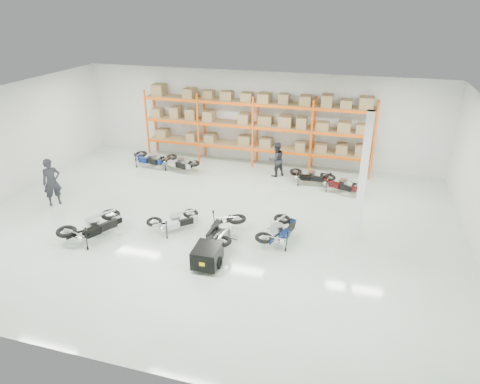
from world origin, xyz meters
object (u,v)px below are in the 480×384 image
(moto_blue_centre, at_px, (279,227))
(person_left, at_px, (52,182))
(moto_back_d, at_px, (341,181))
(moto_touring_right, at_px, (223,226))
(moto_silver_left, at_px, (175,218))
(person_back, at_px, (276,159))
(trailer, at_px, (207,256))
(moto_back_a, at_px, (150,156))
(moto_back_c, at_px, (310,173))
(moto_back_b, at_px, (179,160))
(moto_black_far_left, at_px, (93,222))

(moto_blue_centre, height_order, person_left, person_left)
(moto_back_d, bearing_deg, moto_touring_right, 169.60)
(moto_touring_right, height_order, moto_back_d, moto_touring_right)
(moto_silver_left, xyz_separation_m, moto_touring_right, (1.92, -0.25, 0.08))
(moto_blue_centre, relative_size, person_back, 1.10)
(trailer, relative_size, moto_back_a, 0.94)
(moto_back_a, bearing_deg, moto_silver_left, -133.21)
(moto_silver_left, bearing_deg, moto_blue_centre, -129.45)
(moto_back_c, xyz_separation_m, person_back, (-1.67, 0.50, 0.31))
(moto_touring_right, bearing_deg, moto_back_d, 57.52)
(moto_back_b, height_order, moto_back_d, moto_back_b)
(moto_black_far_left, xyz_separation_m, person_left, (-3.07, 1.91, 0.35))
(trailer, bearing_deg, moto_back_c, 71.38)
(moto_blue_centre, relative_size, moto_back_b, 1.02)
(moto_blue_centre, relative_size, moto_silver_left, 1.08)
(moto_back_c, distance_m, moto_back_d, 1.50)
(moto_black_far_left, distance_m, moto_back_a, 6.96)
(moto_silver_left, xyz_separation_m, trailer, (1.92, -1.85, -0.10))
(moto_back_c, bearing_deg, person_back, 74.61)
(moto_blue_centre, xyz_separation_m, moto_back_b, (-5.95, 5.17, -0.01))
(moto_back_d, distance_m, person_back, 3.26)
(moto_silver_left, height_order, moto_back_b, moto_back_b)
(moto_black_far_left, distance_m, person_left, 3.64)
(person_back, bearing_deg, moto_blue_centre, 60.01)
(moto_back_b, distance_m, person_back, 4.69)
(moto_blue_centre, height_order, trailer, moto_blue_centre)
(moto_silver_left, height_order, trailer, moto_silver_left)
(moto_black_far_left, height_order, moto_back_b, moto_black_far_left)
(moto_back_a, relative_size, moto_back_d, 1.08)
(moto_black_far_left, relative_size, trailer, 1.20)
(moto_black_far_left, bearing_deg, moto_back_a, -51.85)
(moto_black_far_left, xyz_separation_m, person_back, (4.93, 7.37, 0.20))
(moto_blue_centre, height_order, moto_silver_left, moto_blue_centre)
(moto_silver_left, distance_m, moto_touring_right, 1.93)
(moto_touring_right, height_order, trailer, moto_touring_right)
(moto_blue_centre, distance_m, person_back, 5.94)
(moto_back_c, bearing_deg, trailer, 164.75)
(moto_silver_left, xyz_separation_m, moto_back_a, (-3.80, 5.54, 0.04))
(moto_black_far_left, xyz_separation_m, trailer, (4.40, -0.55, -0.21))
(moto_touring_right, xyz_separation_m, person_left, (-7.48, 0.87, 0.38))
(moto_silver_left, distance_m, person_back, 6.56)
(person_back, bearing_deg, moto_back_d, 118.62)
(moto_blue_centre, xyz_separation_m, person_left, (-9.32, 0.33, 0.42))
(moto_blue_centre, xyz_separation_m, moto_silver_left, (-3.76, -0.29, -0.04))
(moto_black_far_left, bearing_deg, moto_back_d, -114.30)
(trailer, xyz_separation_m, moto_back_c, (2.20, 7.43, 0.10))
(moto_black_far_left, relative_size, moto_touring_right, 1.04)
(moto_back_c, height_order, person_back, person_back)
(moto_touring_right, xyz_separation_m, moto_back_b, (-4.11, 5.71, -0.05))
(moto_silver_left, xyz_separation_m, moto_black_far_left, (-2.49, -1.29, 0.11))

